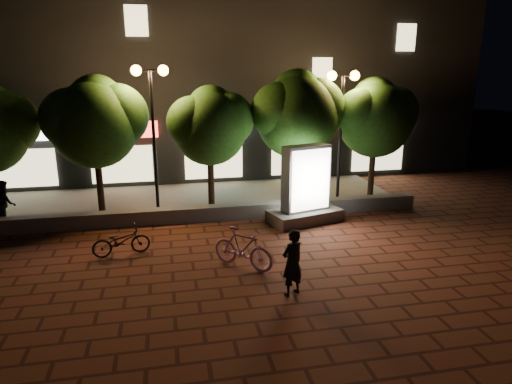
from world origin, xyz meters
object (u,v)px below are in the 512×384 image
object	(u,v)px
tree_far_right	(376,115)
scooter_parked	(121,241)
tree_mid	(211,123)
street_lamp_left	(152,102)
tree_left	(95,119)
tree_right	(298,112)
scooter_pink	(243,248)
rider	(292,262)
street_lamp_right	(342,103)
pedestrian	(5,203)
ad_kiosk	(306,191)

from	to	relation	value
tree_far_right	scooter_parked	size ratio (longest dim) A/B	2.97
tree_mid	street_lamp_left	size ratio (longest dim) A/B	0.87
tree_left	tree_far_right	distance (m)	10.50
tree_mid	street_lamp_left	distance (m)	2.22
tree_far_right	street_lamp_left	distance (m)	8.58
tree_far_right	scooter_parked	distance (m)	10.77
tree_left	scooter_parked	bearing A→B (deg)	-76.71
tree_mid	tree_right	xyz separation A→B (m)	(3.31, 0.00, 0.35)
tree_right	scooter_pink	distance (m)	7.04
rider	scooter_parked	distance (m)	5.23
street_lamp_left	rider	bearing A→B (deg)	-65.80
tree_far_right	scooter_parked	xyz separation A→B (m)	(-9.55, -4.03, -2.95)
street_lamp_right	rider	size ratio (longest dim) A/B	3.06
street_lamp_right	pedestrian	xyz separation A→B (m)	(-11.90, -0.70, -3.03)
tree_mid	tree_far_right	xyz separation A→B (m)	(6.50, 0.00, 0.15)
tree_left	street_lamp_left	xyz separation A→B (m)	(1.95, -0.26, 0.58)
tree_far_right	street_lamp_right	bearing A→B (deg)	-170.39
tree_left	tree_right	bearing A→B (deg)	0.00
ad_kiosk	tree_mid	bearing A→B (deg)	142.43
tree_right	tree_far_right	distance (m)	3.20
tree_right	street_lamp_right	world-z (taller)	tree_right
ad_kiosk	tree_far_right	bearing A→B (deg)	32.78
tree_left	tree_mid	size ratio (longest dim) A/B	1.09
tree_right	street_lamp_left	size ratio (longest dim) A/B	0.98
tree_far_right	pedestrian	xyz separation A→B (m)	(-13.45, -0.96, -2.51)
tree_right	scooter_parked	bearing A→B (deg)	-147.63
tree_left	street_lamp_right	size ratio (longest dim) A/B	0.98
street_lamp_right	scooter_pink	bearing A→B (deg)	-131.95
street_lamp_right	ad_kiosk	size ratio (longest dim) A/B	1.84
ad_kiosk	rider	world-z (taller)	ad_kiosk
tree_mid	tree_right	bearing A→B (deg)	0.00
tree_right	scooter_parked	distance (m)	8.15
scooter_pink	ad_kiosk	bearing A→B (deg)	2.58
tree_mid	tree_right	size ratio (longest dim) A/B	0.89
tree_right	tree_far_right	size ratio (longest dim) A/B	1.06
ad_kiosk	rider	bearing A→B (deg)	-110.88
tree_mid	scooter_parked	size ratio (longest dim) A/B	2.81
tree_far_right	tree_left	bearing A→B (deg)	180.00
ad_kiosk	pedestrian	world-z (taller)	ad_kiosk
tree_left	scooter_pink	bearing A→B (deg)	-52.88
tree_far_right	pedestrian	world-z (taller)	tree_far_right
tree_left	tree_far_right	bearing A→B (deg)	-0.00
tree_far_right	rider	bearing A→B (deg)	-126.92
tree_mid	scooter_pink	xyz separation A→B (m)	(0.20, -5.55, -2.67)
scooter_pink	pedestrian	size ratio (longest dim) A/B	1.17
street_lamp_right	rider	distance (m)	8.54
tree_right	street_lamp_right	size ratio (longest dim) A/B	1.02
tree_left	tree_right	size ratio (longest dim) A/B	0.97
tree_left	street_lamp_right	xyz separation A→B (m)	(8.95, -0.26, 0.45)
tree_far_right	street_lamp_right	distance (m)	1.66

